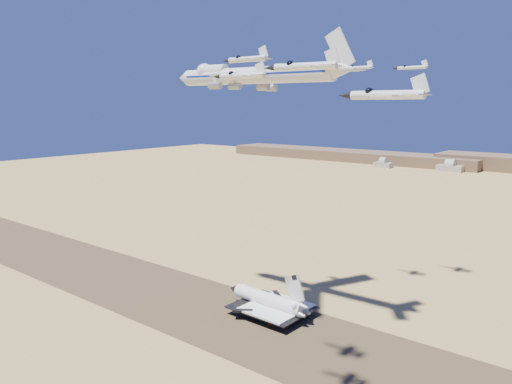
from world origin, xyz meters
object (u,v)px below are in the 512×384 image
Objects in this scene: shuttle at (268,301)px; carrier_747 at (249,76)px; chase_jet_c at (303,66)px; chase_jet_d at (385,95)px; crew_b at (269,325)px; crew_c at (275,325)px; chase_jet_b at (241,76)px; crew_a at (270,324)px; chase_jet_f at (411,68)px; chase_jet_a at (246,59)px; chase_jet_e at (358,68)px.

carrier_747 is (-11.05, 2.08, 86.10)m from shuttle.
chase_jet_c reaches higher than chase_jet_d.
chase_jet_d is (72.95, -69.70, 80.93)m from crew_b.
crew_b is at bearing 66.47° from crew_c.
crew_c is 0.13× the size of chase_jet_b.
carrier_747 is at bearing 24.79° from crew_b.
chase_jet_d is (72.95, -70.85, 80.76)m from crew_a.
shuttle reaches higher than crew_a.
chase_jet_f is at bearing -77.78° from crew_c.
crew_b is 0.11× the size of chase_jet_d.
crew_c is 129.11m from chase_jet_d.
shuttle is 19.90× the size of crew_a.
crew_c is 0.13× the size of chase_jet_c.
carrier_747 is 122.98m from chase_jet_d.
chase_jet_b is at bearing 142.09° from crew_c.
chase_jet_a is 1.11× the size of chase_jet_e.
chase_jet_f is at bearing 89.68° from chase_jet_a.
shuttle is 2.52× the size of chase_jet_b.
chase_jet_e is (10.91, 47.10, 90.51)m from shuttle.
chase_jet_f is (15.27, 18.70, 0.38)m from chase_jet_e.
chase_jet_f reaches higher than crew_b.
carrier_747 is 5.73× the size of chase_jet_d.
chase_jet_d reaches higher than crew_c.
crew_b is 98.08m from chase_jet_a.
crew_c is at bearing 114.44° from chase_jet_a.
chase_jet_b is at bearing 176.36° from crew_b.
crew_a is (7.67, -8.50, -4.05)m from shuttle.
chase_jet_a reaches higher than chase_jet_c.
crew_b is 0.11× the size of chase_jet_e.
shuttle is 102.62m from chase_jet_e.
chase_jet_f is (-35.64, 137.36, 9.00)m from chase_jet_c.
shuttle is 99.37m from chase_jet_a.
chase_jet_c reaches higher than crew_a.
crew_c is 0.13× the size of chase_jet_e.
chase_jet_f reaches higher than shuttle.
carrier_747 is at bearing 126.60° from chase_jet_c.
chase_jet_d is (18.81, -7.78, -5.18)m from chase_jet_c.
chase_jet_e is at bearing 61.51° from carrier_747.
carrier_747 reaches higher than chase_jet_e.
crew_a is 1.21× the size of crew_b.
chase_jet_b is (44.29, -56.83, -4.06)m from carrier_747.
chase_jet_f reaches higher than chase_jet_a.
crew_b is 0.10× the size of chase_jet_f.
chase_jet_b is at bearing -88.81° from chase_jet_f.
chase_jet_a is at bearing -93.45° from chase_jet_f.
chase_jet_a is 1.15× the size of chase_jet_d.
chase_jet_f is at bearing 57.21° from carrier_747.
chase_jet_b reaches higher than crew_a.
chase_jet_c is at bearing -47.79° from carrier_747.
chase_jet_f is (18.50, 75.44, 95.11)m from crew_b.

